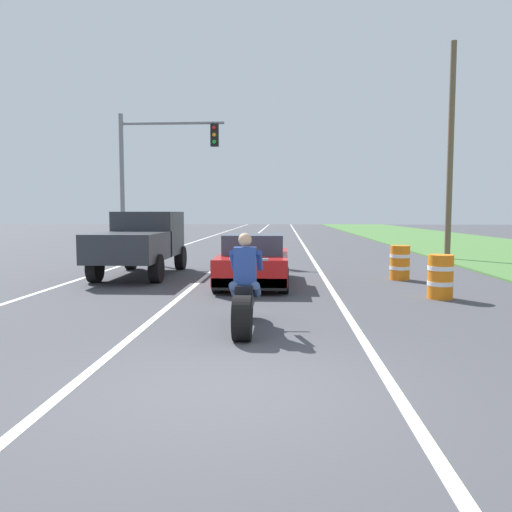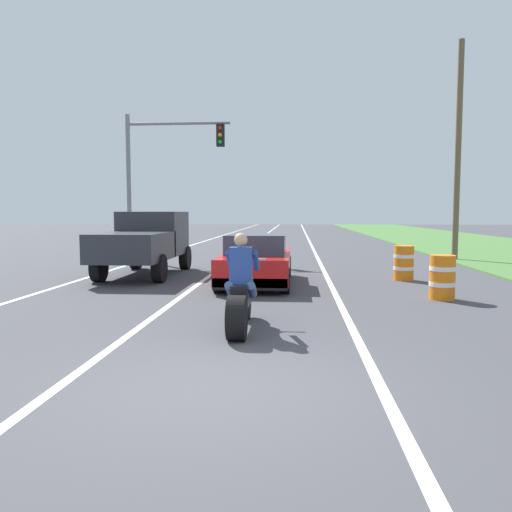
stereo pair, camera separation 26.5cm
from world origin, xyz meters
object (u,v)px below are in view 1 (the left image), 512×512
pickup_truck_left_lane_dark_grey (141,240)px  construction_barrel_nearest (440,277)px  traffic_light_mast_near (153,163)px  construction_barrel_mid (400,262)px  motorcycle_with_rider (245,296)px  sports_car_red (254,261)px

pickup_truck_left_lane_dark_grey → construction_barrel_nearest: (7.96, -3.84, -0.60)m
traffic_light_mast_near → construction_barrel_nearest: size_ratio=6.00×
construction_barrel_nearest → construction_barrel_mid: size_ratio=1.00×
motorcycle_with_rider → sports_car_red: motorcycle_with_rider is taller
pickup_truck_left_lane_dark_grey → construction_barrel_mid: (7.79, -0.59, -0.60)m
sports_car_red → construction_barrel_nearest: 4.83m
motorcycle_with_rider → construction_barrel_mid: (4.01, 6.69, -0.09)m
construction_barrel_nearest → motorcycle_with_rider: bearing=-140.6°
pickup_truck_left_lane_dark_grey → construction_barrel_mid: size_ratio=4.80×
motorcycle_with_rider → construction_barrel_nearest: bearing=39.4°
sports_car_red → construction_barrel_nearest: sports_car_red is taller
sports_car_red → traffic_light_mast_near: (-4.58, 7.19, 3.35)m
traffic_light_mast_near → pickup_truck_left_lane_dark_grey: bearing=-79.8°
motorcycle_with_rider → pickup_truck_left_lane_dark_grey: bearing=117.4°
sports_car_red → construction_barrel_mid: (4.18, 1.17, -0.13)m
pickup_truck_left_lane_dark_grey → traffic_light_mast_near: size_ratio=0.80×
construction_barrel_nearest → sports_car_red: bearing=154.5°
construction_barrel_nearest → traffic_light_mast_near: bearing=134.0°
construction_barrel_nearest → construction_barrel_mid: same height
sports_car_red → traffic_light_mast_near: traffic_light_mast_near is taller
motorcycle_with_rider → construction_barrel_mid: size_ratio=2.21×
motorcycle_with_rider → traffic_light_mast_near: 13.98m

